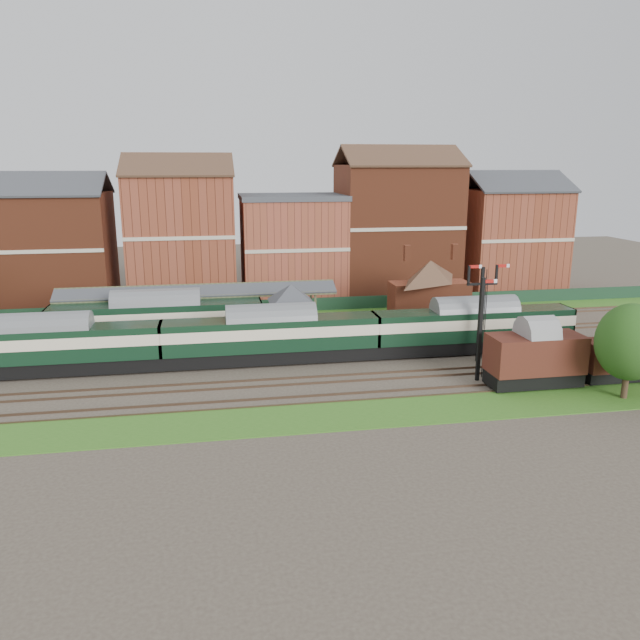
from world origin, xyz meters
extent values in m
plane|color=#473D33|center=(0.00, 0.00, 0.00)|extent=(160.00, 160.00, 0.00)
cube|color=#2D6619|center=(0.00, 16.00, 0.03)|extent=(90.00, 4.50, 0.06)
cube|color=#2D6619|center=(0.00, -12.00, 0.03)|extent=(90.00, 5.00, 0.06)
cube|color=#193823|center=(0.00, 18.00, 0.75)|extent=(90.00, 0.12, 1.50)
cube|color=#2D2D2D|center=(-5.00, 9.75, 0.50)|extent=(55.00, 3.40, 1.00)
cube|color=#667452|center=(-3.00, 3.25, 1.20)|extent=(3.40, 3.20, 2.40)
cube|color=#4E5032|center=(-3.00, 3.25, 3.40)|extent=(3.60, 3.40, 2.00)
pyramid|color=#383A3F|center=(-3.00, 3.25, 5.20)|extent=(5.40, 5.40, 1.60)
cube|color=brown|center=(5.00, 3.25, 1.10)|extent=(3.00, 2.40, 2.20)
cube|color=#4C3323|center=(5.00, 2.60, 2.55)|extent=(3.20, 1.34, 0.79)
cube|color=#4C3323|center=(5.00, 3.90, 2.55)|extent=(3.20, 1.34, 0.79)
cube|color=brown|center=(12.00, 9.75, 2.75)|extent=(8.00, 3.00, 3.50)
pyramid|color=#4C3323|center=(12.00, 9.75, 5.60)|extent=(8.10, 8.10, 2.20)
cube|color=brown|center=(9.50, 9.75, 6.10)|extent=(0.60, 0.60, 1.60)
cube|color=brown|center=(14.50, 9.75, 6.10)|extent=(0.60, 0.60, 1.60)
cube|color=#4E5032|center=(-22.00, 8.45, 2.70)|extent=(0.22, 0.22, 3.40)
cube|color=#4E5032|center=(0.00, 11.05, 2.70)|extent=(0.22, 0.22, 3.40)
cube|color=#383A3F|center=(-11.00, 8.80, 4.60)|extent=(26.00, 1.99, 0.90)
cube|color=#383A3F|center=(-11.00, 10.70, 4.60)|extent=(26.00, 1.99, 0.90)
cube|color=#4E5032|center=(-11.00, 9.75, 4.98)|extent=(26.00, 0.20, 0.20)
cube|color=black|center=(12.00, -2.50, 4.00)|extent=(0.25, 0.25, 8.00)
cube|color=black|center=(12.00, -2.50, 6.60)|extent=(2.60, 0.18, 0.18)
cube|color=#B2140F|center=(11.35, -2.50, 8.05)|extent=(1.10, 0.08, 0.25)
cube|color=#B2140F|center=(13.75, -2.50, 8.05)|extent=(1.10, 0.08, 0.25)
cube|color=black|center=(10.00, -7.00, 4.00)|extent=(0.25, 0.25, 8.00)
cube|color=#B2140F|center=(10.55, -7.00, 7.70)|extent=(1.10, 0.08, 0.25)
cube|color=brown|center=(-28.00, 25.00, 6.50)|extent=(14.00, 10.00, 13.00)
cube|color=brown|center=(-13.00, 25.00, 7.50)|extent=(12.00, 10.00, 15.00)
cube|color=brown|center=(0.00, 25.00, 6.00)|extent=(12.00, 10.00, 12.00)
cube|color=brown|center=(13.00, 25.00, 8.00)|extent=(14.00, 10.00, 16.00)
cube|color=brown|center=(28.00, 25.00, 6.50)|extent=(12.00, 10.00, 13.00)
cube|color=black|center=(-22.81, 0.00, 0.70)|extent=(17.71, 2.48, 1.08)
cube|color=black|center=(-22.81, 0.00, 2.52)|extent=(17.71, 2.76, 2.56)
cube|color=beige|center=(-22.81, 0.00, 2.83)|extent=(17.73, 2.80, 0.89)
cube|color=slate|center=(-22.81, 0.00, 3.95)|extent=(17.71, 2.76, 0.59)
cube|color=black|center=(-5.10, 0.00, 0.70)|extent=(17.71, 2.48, 1.08)
cube|color=black|center=(-5.10, 0.00, 2.52)|extent=(17.71, 2.76, 2.56)
cube|color=beige|center=(-5.10, 0.00, 2.83)|extent=(17.73, 2.80, 0.89)
cube|color=slate|center=(-5.10, 0.00, 3.95)|extent=(17.71, 2.76, 0.59)
cube|color=black|center=(12.61, 0.00, 0.70)|extent=(17.71, 2.48, 1.08)
cube|color=black|center=(12.61, 0.00, 2.52)|extent=(17.71, 2.76, 2.56)
cube|color=beige|center=(12.61, 0.00, 2.83)|extent=(17.73, 2.80, 0.89)
cube|color=slate|center=(12.61, 0.00, 3.95)|extent=(17.71, 2.76, 0.59)
cube|color=black|center=(-14.72, 6.50, 0.73)|extent=(18.71, 2.62, 1.14)
cube|color=black|center=(-14.72, 6.50, 2.65)|extent=(18.71, 2.91, 2.70)
cube|color=beige|center=(-14.72, 6.50, 2.98)|extent=(18.73, 2.95, 0.94)
cube|color=slate|center=(-14.72, 6.50, 4.16)|extent=(18.71, 2.91, 0.62)
cube|color=black|center=(13.52, -9.00, 0.68)|extent=(6.89, 2.54, 1.03)
cube|color=#442013|center=(13.52, -9.00, 2.57)|extent=(6.89, 2.99, 2.76)
cube|color=gray|center=(13.52, -9.00, 4.09)|extent=(6.89, 2.99, 0.51)
cube|color=black|center=(20.40, -9.00, 0.58)|extent=(5.61, 2.07, 0.84)
cube|color=#442013|center=(20.40, -9.00, 2.12)|extent=(5.61, 2.43, 2.25)
cube|color=gray|center=(20.40, -9.00, 3.36)|extent=(5.61, 2.43, 0.41)
cylinder|color=#382619|center=(18.63, -12.43, 1.60)|extent=(0.44, 0.44, 3.20)
ellipsoid|color=#1B4313|center=(18.63, -12.43, 4.16)|extent=(4.70, 4.70, 5.41)
camera|label=1|loc=(-9.73, -49.50, 16.14)|focal=35.00mm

